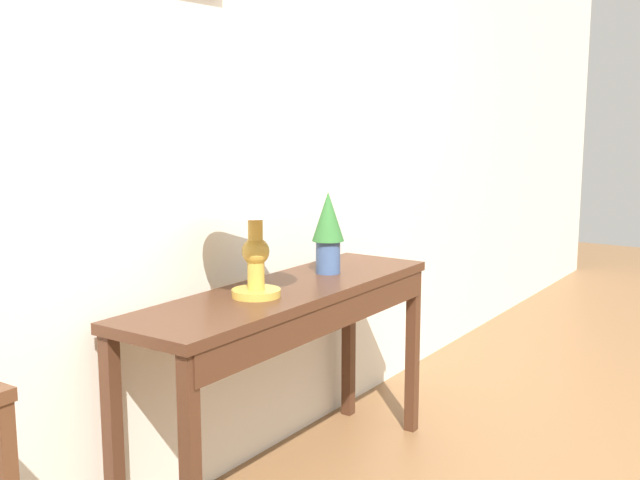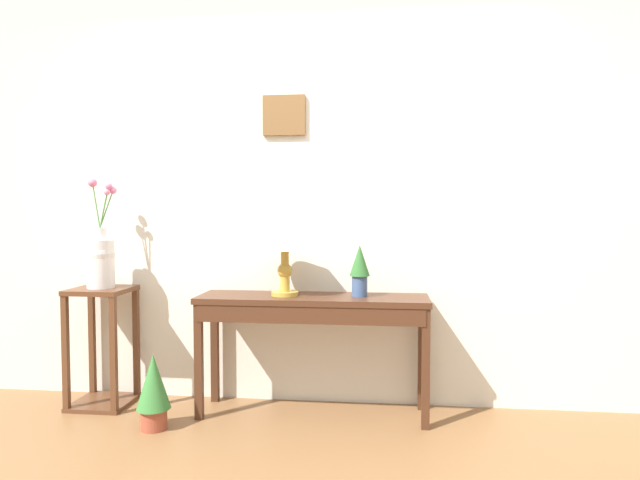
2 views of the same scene
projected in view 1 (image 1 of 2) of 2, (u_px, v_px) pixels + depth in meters
back_wall_with_art at (222, 92)px, 2.70m from camera, size 9.00×0.13×2.80m
console_table at (293, 316)px, 2.66m from camera, size 1.39×0.38×0.73m
table_lamp at (255, 187)px, 2.46m from camera, size 0.34×0.34×0.49m
potted_plant_on_console at (328, 228)px, 2.86m from camera, size 0.12×0.12×0.31m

